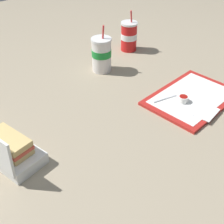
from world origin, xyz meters
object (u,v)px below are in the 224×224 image
(ketchup_cup, at_px, (183,99))
(plastic_fork, at_px, (164,98))
(clamshell_sandwich_corner, at_px, (9,150))
(soda_cup_front, at_px, (102,54))
(food_tray, at_px, (192,98))
(soda_cup_corner, at_px, (129,36))

(ketchup_cup, distance_m, plastic_fork, 0.07)
(clamshell_sandwich_corner, bearing_deg, soda_cup_front, 27.47)
(food_tray, relative_size, plastic_fork, 3.65)
(plastic_fork, distance_m, soda_cup_front, 0.37)
(food_tray, height_order, soda_cup_front, soda_cup_front)
(soda_cup_corner, xyz_separation_m, soda_cup_front, (-0.24, -0.09, 0.01))
(food_tray, height_order, clamshell_sandwich_corner, clamshell_sandwich_corner)
(clamshell_sandwich_corner, relative_size, soda_cup_front, 1.06)
(ketchup_cup, distance_m, soda_cup_front, 0.44)
(ketchup_cup, bearing_deg, plastic_fork, 126.32)
(food_tray, relative_size, ketchup_cup, 10.02)
(plastic_fork, distance_m, soda_cup_corner, 0.50)
(clamshell_sandwich_corner, xyz_separation_m, soda_cup_front, (0.58, 0.30, 0.04))
(plastic_fork, relative_size, soda_cup_corner, 0.53)
(clamshell_sandwich_corner, bearing_deg, plastic_fork, -5.88)
(food_tray, xyz_separation_m, soda_cup_corner, (0.10, 0.51, 0.07))
(clamshell_sandwich_corner, bearing_deg, ketchup_cup, -10.50)
(ketchup_cup, distance_m, clamshell_sandwich_corner, 0.68)
(plastic_fork, xyz_separation_m, soda_cup_corner, (0.20, 0.46, 0.06))
(ketchup_cup, bearing_deg, food_tray, 1.79)
(ketchup_cup, bearing_deg, clamshell_sandwich_corner, 169.50)
(clamshell_sandwich_corner, bearing_deg, soda_cup_corner, 25.61)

